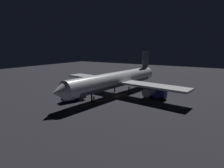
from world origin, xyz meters
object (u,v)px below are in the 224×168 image
Objects in this scene: traffic_cone_near_right at (81,100)px; baggage_truck at (73,96)px; catering_truck at (156,94)px; ground_crew_worker at (94,100)px; traffic_cone_under_wing at (78,100)px; traffic_cone_near_left at (138,101)px; airliner at (117,80)px.

baggage_truck is at bearing 33.52° from traffic_cone_near_right.
baggage_truck is 21.10m from catering_truck.
ground_crew_worker reaches higher than traffic_cone_under_wing.
catering_truck reaches higher than traffic_cone_near_right.
traffic_cone_near_right is at bearing -146.48° from baggage_truck.
baggage_truck is 11.18× the size of traffic_cone_near_right.
ground_crew_worker is 3.16× the size of traffic_cone_near_right.
catering_truck is at bearing -141.86° from baggage_truck.
traffic_cone_near_left is 14.11m from traffic_cone_near_right.
catering_truck is (-10.43, -1.94, -2.85)m from airliner.
traffic_cone_near_right is at bearing -113.47° from traffic_cone_under_wing.
ground_crew_worker is 3.16× the size of traffic_cone_under_wing.
ground_crew_worker is at bearing -168.23° from traffic_cone_under_wing.
traffic_cone_under_wing is (0.26, 0.59, 0.00)m from traffic_cone_near_right.
baggage_truck is 1.04× the size of catering_truck.
traffic_cone_near_right is (12.54, 6.48, 0.00)m from traffic_cone_near_left.
catering_truck is at bearing -169.48° from airliner.
ground_crew_worker is at bearing 35.55° from traffic_cone_near_left.
catering_truck is 16.13m from ground_crew_worker.
airliner is at bearing -23.86° from traffic_cone_near_left.
catering_truck reaches higher than ground_crew_worker.
traffic_cone_under_wing is at bearing 65.67° from airliner.
baggage_truck is 5.65m from ground_crew_worker.
traffic_cone_near_left is at bearing 156.14° from airliner.
ground_crew_worker is 3.91m from traffic_cone_near_right.
traffic_cone_under_wing is at bearing -160.29° from baggage_truck.
traffic_cone_near_right is (14.97, 11.95, -1.05)m from catering_truck.
catering_truck is at bearing -113.90° from traffic_cone_near_left.
ground_crew_worker is at bearing 46.43° from catering_truck.
airliner is at bearing -114.38° from traffic_cone_near_right.
baggage_truck is at bearing 38.14° from catering_truck.
traffic_cone_under_wing is (4.79, 10.60, -3.90)m from airliner.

